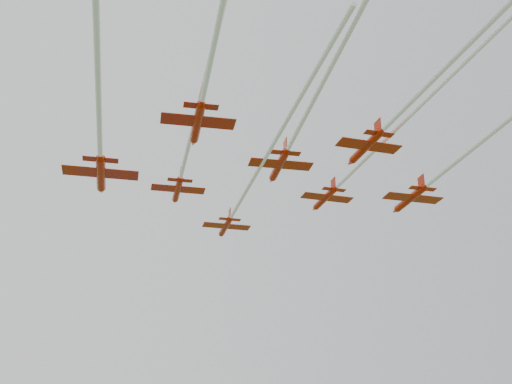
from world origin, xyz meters
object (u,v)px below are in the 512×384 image
object	(u,v)px
jet_row2_left	(188,148)
jet_row2_right	(377,148)
jet_row4_left	(217,29)
jet_row4_right	(411,102)
jet_row3_mid	(295,135)
jet_row3_right	(440,175)
jet_row3_left	(99,110)
jet_lead	(249,186)

from	to	relation	value
jet_row2_left	jet_row2_right	size ratio (longest dim) A/B	0.84
jet_row2_left	jet_row4_left	size ratio (longest dim) A/B	0.86
jet_row4_left	jet_row4_right	distance (m)	25.65
jet_row3_mid	jet_row3_right	distance (m)	21.65
jet_row3_mid	jet_row4_left	size ratio (longest dim) A/B	0.68
jet_row2_left	jet_row3_left	size ratio (longest dim) A/B	0.82
jet_row2_right	jet_row3_left	world-z (taller)	jet_row2_right
jet_row3_left	jet_row4_left	xyz separation A→B (m)	(8.42, -17.19, 0.52)
jet_row3_mid	jet_row4_left	bearing A→B (deg)	-120.27
jet_row4_left	jet_row2_left	bearing A→B (deg)	90.44
jet_row2_right	jet_row3_right	distance (m)	9.72
jet_row3_left	jet_row3_right	bearing A→B (deg)	11.60
jet_lead	jet_row2_right	world-z (taller)	jet_row2_right
jet_row3_mid	jet_row3_right	bearing A→B (deg)	10.39
jet_row3_left	jet_row3_right	world-z (taller)	jet_row3_right
jet_row3_left	jet_row3_mid	distance (m)	24.63
jet_lead	jet_row3_left	world-z (taller)	jet_lead
jet_row4_left	jet_row4_right	world-z (taller)	jet_row4_right
jet_lead	jet_row4_left	size ratio (longest dim) A/B	1.02
jet_row3_right	jet_row2_right	bearing A→B (deg)	-175.84
jet_row2_left	jet_row4_right	bearing A→B (deg)	-38.31
jet_lead	jet_row4_right	world-z (taller)	jet_lead
jet_row2_left	jet_row3_left	distance (m)	16.83
jet_row2_right	jet_row3_mid	xyz separation A→B (m)	(-12.21, -0.85, -0.70)
jet_row3_mid	jet_row4_right	world-z (taller)	jet_row3_mid
jet_row3_left	jet_row3_mid	xyz separation A→B (m)	(24.36, 2.59, 2.57)
jet_row4_right	jet_row4_left	bearing A→B (deg)	-161.40
jet_row2_right	jet_row3_right	size ratio (longest dim) A/B	1.52
jet_row2_right	jet_row4_left	xyz separation A→B (m)	(-28.15, -20.63, -2.75)
jet_row3_mid	jet_row2_left	bearing A→B (deg)	153.48
jet_row3_left	jet_row4_right	world-z (taller)	jet_row4_right
jet_lead	jet_row4_left	distance (m)	39.82
jet_lead	jet_row4_right	bearing A→B (deg)	-67.07
jet_lead	jet_row2_left	distance (m)	14.26
jet_row2_left	jet_row4_left	xyz separation A→B (m)	(-4.12, -28.09, -2.16)
jet_row2_right	jet_row3_mid	size ratio (longest dim) A/B	1.50
jet_row2_left	jet_row2_right	world-z (taller)	jet_row2_right
jet_row3_left	jet_row3_mid	bearing A→B (deg)	13.59
jet_row2_left	jet_row3_right	bearing A→B (deg)	-5.35
jet_row4_right	jet_row3_right	bearing A→B (deg)	49.32
jet_row2_left	jet_row3_mid	xyz separation A→B (m)	(11.82, -8.31, -0.10)
jet_row2_right	jet_row3_left	size ratio (longest dim) A/B	0.98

